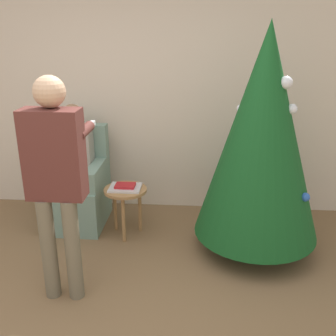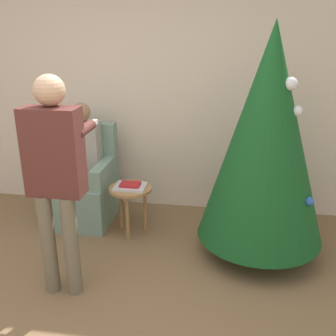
% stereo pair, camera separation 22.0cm
% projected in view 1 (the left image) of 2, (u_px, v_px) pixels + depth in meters
% --- Properties ---
extents(wall_back, '(8.00, 0.06, 2.70)m').
position_uv_depth(wall_back, '(131.00, 92.00, 4.35)').
color(wall_back, beige).
rests_on(wall_back, ground_plane).
extents(christmas_tree, '(1.15, 1.15, 2.11)m').
position_uv_depth(christmas_tree, '(262.00, 134.00, 3.45)').
color(christmas_tree, brown).
rests_on(christmas_tree, ground_plane).
extents(armchair, '(0.61, 0.70, 1.05)m').
position_uv_depth(armchair, '(77.00, 190.00, 4.26)').
color(armchair, gray).
rests_on(armchair, ground_plane).
extents(person_seated, '(0.36, 0.46, 1.30)m').
position_uv_depth(person_seated, '(74.00, 160.00, 4.11)').
color(person_seated, '#6B604C').
rests_on(person_seated, ground_plane).
extents(person_standing, '(0.44, 0.57, 1.74)m').
position_uv_depth(person_standing, '(56.00, 172.00, 2.87)').
color(person_standing, '#6B604C').
rests_on(person_standing, ground_plane).
extents(side_stool, '(0.43, 0.43, 0.51)m').
position_uv_depth(side_stool, '(126.00, 196.00, 3.96)').
color(side_stool, '#A37547').
rests_on(side_stool, ground_plane).
extents(laptop, '(0.31, 0.25, 0.02)m').
position_uv_depth(laptop, '(125.00, 188.00, 3.93)').
color(laptop, silver).
rests_on(laptop, side_stool).
extents(book, '(0.20, 0.14, 0.02)m').
position_uv_depth(book, '(125.00, 186.00, 3.92)').
color(book, '#B21E23').
rests_on(book, laptop).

